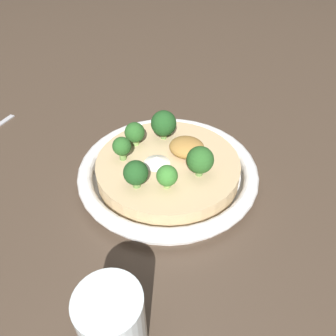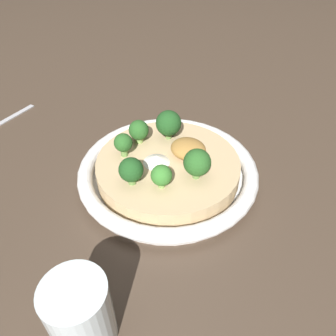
# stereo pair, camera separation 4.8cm
# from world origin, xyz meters

# --- Properties ---
(ground_plane) EXTENTS (6.00, 6.00, 0.00)m
(ground_plane) POSITION_xyz_m (0.00, 0.00, 0.00)
(ground_plane) COLOR #47382B
(risotto_bowl) EXTENTS (0.27, 0.27, 0.04)m
(risotto_bowl) POSITION_xyz_m (0.00, 0.00, 0.02)
(risotto_bowl) COLOR white
(risotto_bowl) RESTS_ON ground_plane
(cheese_sprinkle) EXTENTS (0.04, 0.04, 0.01)m
(cheese_sprinkle) POSITION_xyz_m (0.01, 0.01, 0.04)
(cheese_sprinkle) COLOR white
(cheese_sprinkle) RESTS_ON risotto_bowl
(crispy_onion_garnish) EXTENTS (0.05, 0.05, 0.02)m
(crispy_onion_garnish) POSITION_xyz_m (-0.02, -0.03, 0.05)
(crispy_onion_garnish) COLOR #A37538
(crispy_onion_garnish) RESTS_ON risotto_bowl
(broccoli_front_right) EXTENTS (0.03, 0.03, 0.04)m
(broccoli_front_right) POSITION_xyz_m (0.06, -0.02, 0.06)
(broccoli_front_right) COLOR #84A856
(broccoli_front_right) RESTS_ON risotto_bowl
(broccoli_right) EXTENTS (0.03, 0.03, 0.04)m
(broccoli_right) POSITION_xyz_m (0.06, 0.02, 0.06)
(broccoli_right) COLOR #668E47
(broccoli_right) RESTS_ON risotto_bowl
(broccoli_front) EXTENTS (0.04, 0.04, 0.05)m
(broccoli_front) POSITION_xyz_m (0.03, -0.05, 0.06)
(broccoli_front) COLOR #668E47
(broccoli_front) RESTS_ON risotto_bowl
(broccoli_back_right) EXTENTS (0.03, 0.03, 0.04)m
(broccoli_back_right) POSITION_xyz_m (0.02, 0.06, 0.06)
(broccoli_back_right) COLOR #668E47
(broccoli_back_right) RESTS_ON risotto_bowl
(broccoli_back) EXTENTS (0.03, 0.03, 0.03)m
(broccoli_back) POSITION_xyz_m (-0.02, 0.05, 0.06)
(broccoli_back) COLOR #84A856
(broccoli_back) RESTS_ON risotto_bowl
(broccoli_back_left) EXTENTS (0.04, 0.04, 0.04)m
(broccoli_back_left) POSITION_xyz_m (-0.05, 0.01, 0.06)
(broccoli_back_left) COLOR #668E47
(broccoli_back_left) RESTS_ON risotto_bowl
(drinking_glass) EXTENTS (0.06, 0.06, 0.08)m
(drinking_glass) POSITION_xyz_m (-0.04, 0.24, 0.04)
(drinking_glass) COLOR silver
(drinking_glass) RESTS_ON ground_plane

